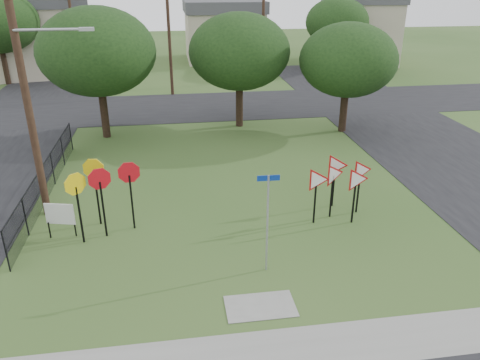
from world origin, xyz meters
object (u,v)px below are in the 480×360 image
at_px(street_name_sign, 267,218).
at_px(info_board, 60,215).
at_px(yield_sign_cluster, 340,176).
at_px(stop_sign_cluster, 101,184).

relative_size(street_name_sign, info_board, 2.48).
bearing_deg(yield_sign_cluster, info_board, -179.58).
height_order(street_name_sign, stop_sign_cluster, street_name_sign).
height_order(stop_sign_cluster, info_board, stop_sign_cluster).
bearing_deg(stop_sign_cluster, street_name_sign, -31.17).
distance_m(street_name_sign, stop_sign_cluster, 6.24).
relative_size(street_name_sign, stop_sign_cluster, 1.24).
bearing_deg(info_board, yield_sign_cluster, 0.42).
bearing_deg(yield_sign_cluster, street_name_sign, -137.53).
distance_m(stop_sign_cluster, info_board, 1.86).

